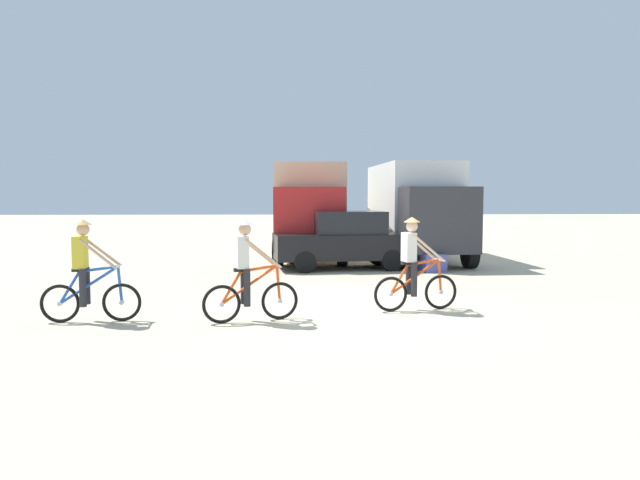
% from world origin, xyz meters
% --- Properties ---
extents(ground_plane, '(120.00, 120.00, 0.00)m').
position_xyz_m(ground_plane, '(0.00, 0.00, 0.00)').
color(ground_plane, beige).
extents(box_truck_tan_camper, '(2.66, 6.85, 3.35)m').
position_xyz_m(box_truck_tan_camper, '(-0.61, 9.95, 1.87)').
color(box_truck_tan_camper, '#CCB78E').
rests_on(box_truck_tan_camper, ground).
extents(box_truck_white_box, '(2.64, 6.84, 3.35)m').
position_xyz_m(box_truck_white_box, '(3.05, 9.13, 1.87)').
color(box_truck_white_box, white).
rests_on(box_truck_white_box, ground).
extents(sedan_parked, '(4.39, 2.29, 1.76)m').
position_xyz_m(sedan_parked, '(0.31, 6.45, 0.88)').
color(sedan_parked, black).
rests_on(sedan_parked, ground).
extents(cyclist_orange_shirt, '(1.73, 0.52, 1.82)m').
position_xyz_m(cyclist_orange_shirt, '(-4.87, -1.04, 0.85)').
color(cyclist_orange_shirt, black).
rests_on(cyclist_orange_shirt, ground).
extents(cyclist_cowboy_hat, '(1.67, 0.68, 1.82)m').
position_xyz_m(cyclist_cowboy_hat, '(-2.05, -1.12, 0.85)').
color(cyclist_cowboy_hat, black).
rests_on(cyclist_cowboy_hat, ground).
extents(cyclist_near_camera, '(1.70, 0.57, 1.82)m').
position_xyz_m(cyclist_near_camera, '(1.08, -0.23, 0.85)').
color(cyclist_near_camera, black).
rests_on(cyclist_near_camera, ground).
extents(supply_crate, '(0.71, 0.86, 0.53)m').
position_xyz_m(supply_crate, '(2.84, 5.70, 0.27)').
color(supply_crate, '#4C5199').
rests_on(supply_crate, ground).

